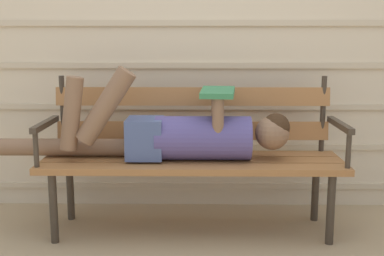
{
  "coord_description": "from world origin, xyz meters",
  "views": [
    {
      "loc": [
        0.03,
        -2.62,
        1.1
      ],
      "look_at": [
        0.0,
        0.07,
        0.6
      ],
      "focal_mm": 45.94,
      "sensor_mm": 36.0,
      "label": 1
    }
  ],
  "objects": [
    {
      "name": "reclining_person",
      "position": [
        -0.09,
        0.07,
        0.58
      ],
      "size": [
        1.7,
        0.27,
        0.53
      ],
      "color": "#514784"
    },
    {
      "name": "house_siding",
      "position": [
        0.0,
        0.55,
        1.06
      ],
      "size": [
        4.96,
        0.08,
        2.12
      ],
      "color": "beige",
      "rests_on": "ground"
    },
    {
      "name": "ground_plane",
      "position": [
        0.0,
        0.0,
        0.0
      ],
      "size": [
        12.0,
        12.0,
        0.0
      ],
      "primitive_type": "plane",
      "color": "tan"
    },
    {
      "name": "park_bench",
      "position": [
        0.0,
        0.14,
        0.48
      ],
      "size": [
        1.7,
        0.47,
        0.88
      ],
      "color": "#9E6638",
      "rests_on": "ground"
    }
  ]
}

